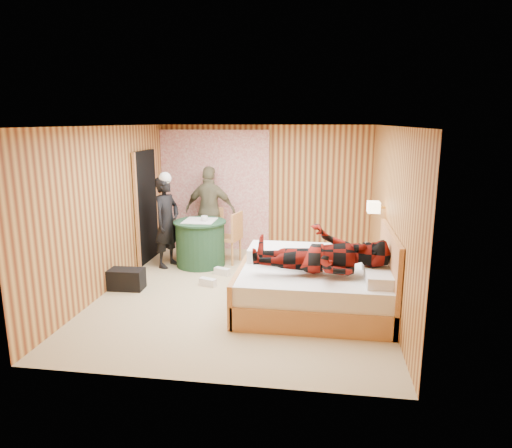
# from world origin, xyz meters

# --- Properties ---
(floor) EXTENTS (4.20, 5.00, 0.01)m
(floor) POSITION_xyz_m (0.00, 0.00, 0.00)
(floor) COLOR tan
(floor) RESTS_ON ground
(ceiling) EXTENTS (4.20, 5.00, 0.01)m
(ceiling) POSITION_xyz_m (0.00, 0.00, 2.50)
(ceiling) COLOR white
(ceiling) RESTS_ON wall_back
(wall_back) EXTENTS (4.20, 0.02, 2.50)m
(wall_back) POSITION_xyz_m (0.00, 2.50, 1.25)
(wall_back) COLOR tan
(wall_back) RESTS_ON floor
(wall_left) EXTENTS (0.02, 5.00, 2.50)m
(wall_left) POSITION_xyz_m (-2.10, 0.00, 1.25)
(wall_left) COLOR tan
(wall_left) RESTS_ON floor
(wall_right) EXTENTS (0.02, 5.00, 2.50)m
(wall_right) POSITION_xyz_m (2.10, 0.00, 1.25)
(wall_right) COLOR tan
(wall_right) RESTS_ON floor
(curtain) EXTENTS (2.20, 0.08, 2.40)m
(curtain) POSITION_xyz_m (-1.00, 2.43, 1.20)
(curtain) COLOR white
(curtain) RESTS_ON floor
(doorway) EXTENTS (0.06, 0.90, 2.05)m
(doorway) POSITION_xyz_m (-2.06, 1.40, 1.02)
(doorway) COLOR black
(doorway) RESTS_ON floor
(wall_lamp) EXTENTS (0.26, 0.24, 0.16)m
(wall_lamp) POSITION_xyz_m (1.92, 0.45, 1.30)
(wall_lamp) COLOR gold
(wall_lamp) RESTS_ON wall_right
(bed) EXTENTS (2.12, 1.67, 1.15)m
(bed) POSITION_xyz_m (1.12, -0.48, 0.33)
(bed) COLOR #E58F5D
(bed) RESTS_ON floor
(nightstand) EXTENTS (0.43, 0.59, 0.57)m
(nightstand) POSITION_xyz_m (1.88, 0.62, 0.29)
(nightstand) COLOR #E58F5D
(nightstand) RESTS_ON floor
(round_table) EXTENTS (0.94, 0.94, 0.84)m
(round_table) POSITION_xyz_m (-1.01, 1.23, 0.42)
(round_table) COLOR #214830
(round_table) RESTS_ON floor
(chair_far) EXTENTS (0.54, 0.54, 0.93)m
(chair_far) POSITION_xyz_m (-0.98, 1.96, 0.54)
(chair_far) COLOR #E58F5D
(chair_far) RESTS_ON floor
(chair_near) EXTENTS (0.52, 0.52, 0.95)m
(chair_near) POSITION_xyz_m (-0.47, 1.46, 0.55)
(chair_near) COLOR #E58F5D
(chair_near) RESTS_ON floor
(duffel_bag) EXTENTS (0.58, 0.32, 0.32)m
(duffel_bag) POSITION_xyz_m (-1.85, -0.12, 0.16)
(duffel_bag) COLOR black
(duffel_bag) RESTS_ON floor
(sneaker_left) EXTENTS (0.29, 0.20, 0.12)m
(sneaker_left) POSITION_xyz_m (-0.50, 0.75, 0.06)
(sneaker_left) COLOR silver
(sneaker_left) RESTS_ON floor
(sneaker_right) EXTENTS (0.30, 0.20, 0.12)m
(sneaker_right) POSITION_xyz_m (-0.62, 0.20, 0.06)
(sneaker_right) COLOR silver
(sneaker_right) RESTS_ON floor
(woman_standing) EXTENTS (0.55, 0.68, 1.63)m
(woman_standing) POSITION_xyz_m (-1.57, 1.10, 0.81)
(woman_standing) COLOR black
(woman_standing) RESTS_ON floor
(man_at_table) EXTENTS (1.05, 0.51, 1.72)m
(man_at_table) POSITION_xyz_m (-1.01, 2.02, 0.86)
(man_at_table) COLOR #6B6547
(man_at_table) RESTS_ON floor
(man_on_bed) EXTENTS (0.86, 0.67, 1.77)m
(man_on_bed) POSITION_xyz_m (1.15, -0.71, 1.01)
(man_on_bed) COLOR maroon
(man_on_bed) RESTS_ON bed
(book_lower) EXTENTS (0.20, 0.24, 0.02)m
(book_lower) POSITION_xyz_m (1.88, 0.57, 0.58)
(book_lower) COLOR silver
(book_lower) RESTS_ON nightstand
(book_upper) EXTENTS (0.27, 0.27, 0.02)m
(book_upper) POSITION_xyz_m (1.88, 0.57, 0.60)
(book_upper) COLOR silver
(book_upper) RESTS_ON nightstand
(cup_nightstand) EXTENTS (0.13, 0.13, 0.09)m
(cup_nightstand) POSITION_xyz_m (1.88, 0.75, 0.61)
(cup_nightstand) COLOR silver
(cup_nightstand) RESTS_ON nightstand
(cup_table) EXTENTS (0.14, 0.14, 0.10)m
(cup_table) POSITION_xyz_m (-0.91, 1.18, 0.88)
(cup_table) COLOR silver
(cup_table) RESTS_ON round_table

